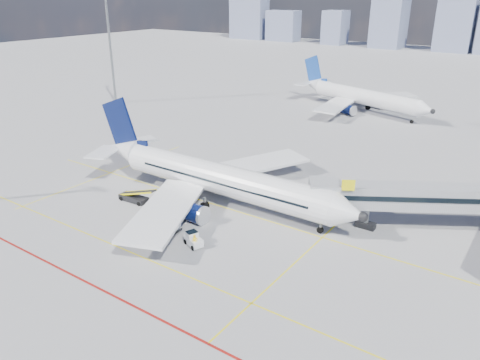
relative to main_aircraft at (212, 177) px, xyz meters
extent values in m
plane|color=gray|center=(1.60, -8.80, -3.22)|extent=(420.00, 420.00, 0.00)
cube|color=#D9CB0B|center=(1.60, -0.80, -3.22)|extent=(60.00, 0.18, 0.01)
cube|color=#D9CB0B|center=(1.60, -14.80, -3.22)|extent=(80.00, 0.15, 0.01)
cube|color=#D9CB0B|center=(15.60, -6.80, -3.22)|extent=(0.15, 28.00, 0.01)
cube|color=#D9CB0B|center=(-18.40, -0.80, -3.22)|extent=(0.15, 30.00, 0.01)
cube|color=maroon|center=(1.60, -20.80, -3.22)|extent=(90.00, 0.25, 0.01)
cube|color=gray|center=(23.85, 7.35, 0.68)|extent=(20.84, 13.93, 2.60)
cube|color=black|center=(23.85, 7.35, 0.88)|extent=(20.52, 13.82, 0.55)
cube|color=gray|center=(14.30, 1.70, 0.68)|extent=(4.49, 4.56, 3.00)
cube|color=black|center=(18.60, 4.00, -2.87)|extent=(2.20, 1.00, 0.70)
cylinder|color=slate|center=(18.60, 4.00, -1.52)|extent=(0.56, 0.56, 2.70)
cube|color=#D9CB0B|center=(17.10, 1.50, 2.48)|extent=(1.26, 0.82, 1.20)
cylinder|color=slate|center=(-53.40, 31.20, 9.28)|extent=(0.56, 0.56, 25.00)
cube|color=slate|center=(-115.22, 181.20, 10.51)|extent=(19.88, 9.47, 27.46)
cube|color=slate|center=(-93.76, 181.20, 4.39)|extent=(16.49, 9.09, 15.22)
cube|color=slate|center=(-64.48, 181.20, 4.70)|extent=(10.19, 11.12, 15.84)
cube|color=slate|center=(-38.19, 181.20, 9.72)|extent=(13.66, 14.23, 25.88)
cube|color=slate|center=(-9.88, 181.20, 8.28)|extent=(14.78, 9.75, 23.00)
cylinder|color=silver|center=(1.71, -0.01, 0.08)|extent=(29.45, 3.95, 3.83)
cone|color=silver|center=(18.19, -0.07, 0.08)|extent=(3.55, 3.84, 3.83)
sphere|color=black|center=(19.57, -0.08, 0.08)|extent=(1.08, 1.08, 1.08)
cone|color=silver|center=(-16.15, 0.07, 0.62)|extent=(6.30, 3.85, 3.83)
cube|color=black|center=(16.92, -0.07, 0.62)|extent=(1.48, 1.48, 0.44)
cube|color=silver|center=(0.28, 8.83, -0.97)|extent=(11.31, 16.86, 0.57)
cube|color=silver|center=(0.20, -8.83, -0.97)|extent=(11.20, 16.88, 0.57)
cylinder|color=#08113C|center=(1.24, 5.69, -2.20)|extent=(3.54, 2.27, 2.26)
cylinder|color=#08113C|center=(1.20, -5.70, -2.20)|extent=(3.54, 2.27, 2.26)
cylinder|color=#B0B2B7|center=(3.11, 5.68, -2.20)|extent=(0.35, 2.32, 2.32)
cylinder|color=#B0B2B7|center=(3.06, -5.70, -2.20)|extent=(0.35, 2.32, 2.32)
cube|color=#08113C|center=(-16.15, 0.07, 4.00)|extent=(6.73, 0.34, 8.37)
cube|color=#08113C|center=(-13.79, 0.06, 1.65)|extent=(5.54, 0.32, 2.11)
cube|color=silver|center=(-16.53, 3.21, 0.96)|extent=(4.80, 6.20, 0.22)
cube|color=silver|center=(-16.55, -3.07, 0.96)|extent=(4.77, 6.19, 0.22)
cylinder|color=slate|center=(14.96, -0.06, -2.32)|extent=(0.28, 0.28, 1.80)
cylinder|color=black|center=(14.96, -0.06, -2.84)|extent=(0.76, 0.28, 0.76)
cylinder|color=slate|center=(0.74, 2.55, -2.42)|extent=(0.32, 0.32, 1.60)
cylinder|color=black|center=(0.74, 2.55, -2.72)|extent=(1.00, 0.65, 1.00)
cylinder|color=slate|center=(0.72, -2.55, -2.42)|extent=(0.32, 0.32, 1.60)
cylinder|color=black|center=(0.72, -2.55, -2.72)|extent=(1.00, 0.65, 1.00)
cube|color=black|center=(2.21, 1.88, 0.37)|extent=(24.14, 0.20, 0.26)
cube|color=black|center=(2.19, -1.90, 0.37)|extent=(24.14, 0.20, 0.26)
cylinder|color=silver|center=(-1.33, 55.98, 0.08)|extent=(26.33, 11.72, 3.46)
cone|color=silver|center=(12.80, 51.25, 0.08)|extent=(4.13, 4.29, 3.46)
sphere|color=black|center=(13.98, 50.86, 0.08)|extent=(1.23, 1.23, 0.98)
cone|color=silver|center=(-16.63, 61.10, 0.57)|extent=(6.48, 5.08, 3.46)
cube|color=black|center=(11.71, 51.62, 0.57)|extent=(1.68, 1.68, 0.40)
cube|color=silver|center=(-0.06, 63.97, -0.87)|extent=(13.29, 13.91, 0.51)
cube|color=silver|center=(-5.12, 48.83, -0.87)|extent=(6.00, 15.01, 0.51)
cylinder|color=#08113C|center=(-0.12, 61.00, -1.98)|extent=(3.68, 2.95, 2.04)
cylinder|color=#08113C|center=(-3.38, 51.24, -1.98)|extent=(3.68, 2.95, 2.04)
cylinder|color=#B0B2B7|center=(1.48, 60.46, -1.98)|extent=(0.96, 2.08, 2.09)
cylinder|color=#B0B2B7|center=(-1.78, 50.71, -1.98)|extent=(0.96, 2.08, 2.09)
cube|color=navy|center=(-16.63, 61.10, 3.63)|extent=(5.85, 2.20, 7.56)
cube|color=navy|center=(-14.62, 60.43, 1.50)|extent=(4.83, 1.84, 1.91)
cube|color=silver|center=(-16.07, 63.91, 0.88)|extent=(5.25, 5.50, 0.20)
cube|color=silver|center=(-17.87, 58.52, 0.88)|extent=(2.96, 5.12, 0.20)
cylinder|color=black|center=(-1.44, 58.45, -2.72)|extent=(1.15, 0.93, 1.00)
cylinder|color=black|center=(-2.90, 54.08, -2.72)|extent=(1.15, 0.93, 1.00)
cylinder|color=black|center=(10.03, 52.18, -2.84)|extent=(0.81, 0.51, 0.76)
cube|color=silver|center=(5.29, -10.08, -2.68)|extent=(2.45, 1.89, 0.79)
cube|color=silver|center=(4.92, -9.94, -2.09)|extent=(1.33, 1.41, 0.59)
cube|color=black|center=(4.92, -9.94, -1.89)|extent=(1.22, 1.33, 0.35)
cylinder|color=black|center=(4.36, -10.31, -2.94)|extent=(0.59, 0.40, 0.55)
cylinder|color=black|center=(4.75, -9.29, -2.94)|extent=(0.59, 0.40, 0.55)
cylinder|color=black|center=(5.83, -10.87, -2.94)|extent=(0.59, 0.40, 0.55)
cylinder|color=black|center=(6.22, -9.86, -2.94)|extent=(0.59, 0.40, 0.55)
cube|color=black|center=(0.51, -9.18, -2.92)|extent=(3.50, 1.72, 0.17)
cube|color=silver|center=(-0.34, -9.23, -2.08)|extent=(1.55, 1.51, 1.47)
cube|color=silver|center=(1.37, -9.13, -2.08)|extent=(1.55, 1.51, 1.47)
cylinder|color=black|center=(-0.77, -9.92, -3.07)|extent=(0.31, 0.15, 0.30)
cylinder|color=black|center=(-0.85, -8.60, -3.07)|extent=(0.31, 0.15, 0.30)
cylinder|color=black|center=(1.88, -9.76, -3.07)|extent=(0.31, 0.15, 0.30)
cylinder|color=black|center=(1.80, -8.44, -3.07)|extent=(0.31, 0.15, 0.30)
cube|color=black|center=(-8.12, -5.87, -2.80)|extent=(4.01, 1.60, 0.66)
cube|color=black|center=(-7.37, -5.84, -1.81)|extent=(5.68, 1.20, 1.73)
cube|color=#D9CB0B|center=(-7.40, -5.32, -1.81)|extent=(5.66, 0.34, 1.81)
cube|color=#D9CB0B|center=(-7.35, -6.36, -1.81)|extent=(5.66, 0.34, 1.81)
cylinder|color=black|center=(-9.60, -6.60, -2.94)|extent=(0.57, 0.25, 0.56)
cylinder|color=black|center=(-9.66, -5.29, -2.94)|extent=(0.57, 0.25, 0.56)
cylinder|color=black|center=(-6.59, -6.46, -2.94)|extent=(0.57, 0.25, 0.56)
cylinder|color=black|center=(-6.65, -5.15, -2.94)|extent=(0.57, 0.25, 0.56)
imported|color=gold|center=(5.83, -10.53, -2.40)|extent=(0.66, 0.72, 1.65)
camera|label=1|loc=(33.60, -42.52, 21.62)|focal=35.00mm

